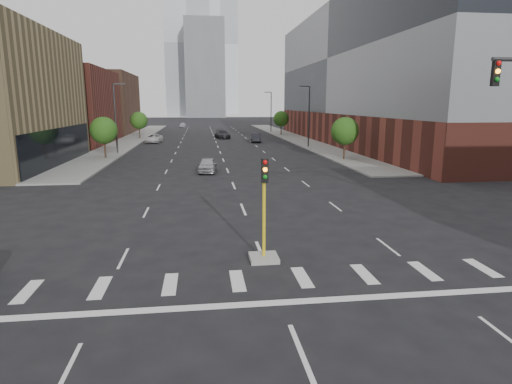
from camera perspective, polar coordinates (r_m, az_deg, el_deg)
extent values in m
cube|color=gray|center=(83.28, -16.00, 6.84)|extent=(5.00, 92.00, 0.15)
cube|color=gray|center=(84.18, 4.78, 7.30)|extent=(5.00, 92.00, 0.15)
cube|color=brown|center=(78.18, -26.37, 10.15)|extent=(20.00, 22.00, 12.00)
cube|color=brown|center=(103.15, -21.72, 10.91)|extent=(20.00, 24.00, 13.00)
cube|color=brown|center=(75.34, 18.06, 8.10)|extent=(24.00, 70.00, 5.00)
cube|color=slate|center=(75.55, 18.61, 16.44)|extent=(24.00, 70.00, 17.00)
cube|color=#B2B7BC|center=(229.91, -9.08, 18.73)|extent=(22.00, 22.00, 70.00)
cube|color=#B2B7BC|center=(270.45, -4.84, 18.83)|extent=(20.00, 20.00, 80.00)
cube|color=slate|center=(208.67, -6.84, 15.93)|extent=(18.00, 18.00, 44.00)
cube|color=#999993|center=(18.44, 1.05, -8.78)|extent=(1.20, 1.20, 0.20)
cylinder|color=gold|center=(17.91, 1.07, -3.68)|extent=(0.14, 0.14, 3.20)
cube|color=black|center=(17.29, 1.18, 2.89)|extent=(0.28, 0.18, 1.00)
sphere|color=red|center=(17.14, 1.23, 3.99)|extent=(0.18, 0.18, 0.18)
sphere|color=orange|center=(17.19, 1.23, 3.00)|extent=(0.18, 0.18, 0.18)
sphere|color=#0C7F19|center=(17.24, 1.23, 2.02)|extent=(0.18, 0.18, 0.18)
cube|color=black|center=(19.23, 29.33, 13.68)|extent=(0.28, 0.18, 1.00)
sphere|color=red|center=(19.16, 29.66, 14.72)|extent=(0.18, 0.18, 0.18)
sphere|color=orange|center=(19.14, 29.56, 13.83)|extent=(0.18, 0.18, 0.18)
sphere|color=#0C7F19|center=(19.12, 29.47, 12.94)|extent=(0.18, 0.18, 0.18)
cylinder|color=#2D2D30|center=(65.11, 7.06, 9.86)|extent=(0.20, 0.20, 9.00)
cube|color=#2D2D30|center=(64.93, 6.46, 13.84)|extent=(1.40, 0.22, 0.15)
cylinder|color=#2D2D30|center=(99.40, 2.02, 10.57)|extent=(0.20, 0.20, 9.00)
cube|color=#2D2D30|center=(99.28, 1.57, 13.16)|extent=(1.40, 0.22, 0.15)
cylinder|color=#2D2D30|center=(59.14, -18.22, 9.18)|extent=(0.20, 0.20, 9.00)
cube|color=#2D2D30|center=(59.01, -17.73, 13.59)|extent=(1.40, 0.22, 0.15)
cylinder|color=#382619|center=(54.59, -19.47, 5.27)|extent=(0.20, 0.20, 1.75)
sphere|color=#1F4412|center=(54.40, -19.65, 7.75)|extent=(3.20, 3.20, 3.20)
cylinder|color=#382619|center=(84.05, -15.26, 7.57)|extent=(0.20, 0.20, 1.75)
sphere|color=#1F4412|center=(83.93, -15.35, 9.19)|extent=(3.20, 3.20, 3.20)
cylinder|color=#382619|center=(51.14, 11.65, 5.30)|extent=(0.20, 0.20, 1.75)
sphere|color=#1F4412|center=(50.94, 11.77, 7.96)|extent=(3.20, 3.20, 3.20)
cylinder|color=#382619|center=(89.79, 3.36, 8.21)|extent=(0.20, 0.20, 1.75)
sphere|color=#1F4412|center=(89.67, 3.38, 9.72)|extent=(3.20, 3.20, 3.20)
imported|color=#AAAAAF|center=(41.69, -6.49, 3.60)|extent=(2.07, 4.26, 1.40)
imported|color=black|center=(73.71, -0.04, 7.26)|extent=(2.07, 4.82, 1.55)
imported|color=silver|center=(74.89, -13.48, 6.97)|extent=(2.95, 5.42, 1.44)
imported|color=#222327|center=(82.13, -4.51, 7.70)|extent=(3.03, 5.77, 1.60)
imported|color=silver|center=(119.68, -9.73, 8.78)|extent=(1.76, 4.06, 1.37)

